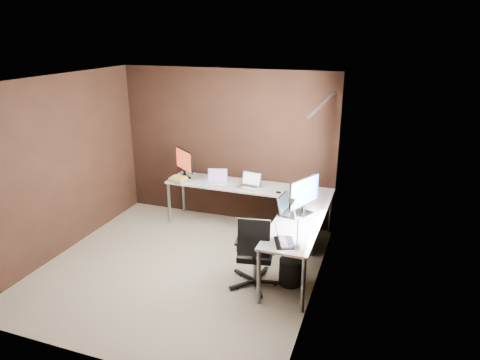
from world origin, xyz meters
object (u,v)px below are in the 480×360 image
drawer_pedestal (302,228)px  monitor_right (304,194)px  laptop_black_big (288,209)px  laptop_black_small (282,240)px  laptop_silver (250,184)px  desk_lamp (294,217)px  book_stack (178,179)px  monitor_left (184,162)px  wastebasket (290,272)px  office_chair (255,265)px  laptop_white (217,180)px

drawer_pedestal → monitor_right: 0.85m
laptop_black_big → laptop_black_small: size_ratio=1.09×
laptop_silver → desk_lamp: desk_lamp is taller
drawer_pedestal → book_stack: size_ratio=1.95×
monitor_right → laptop_black_big: (-0.21, -0.04, -0.23)m
drawer_pedestal → laptop_silver: size_ratio=1.64×
monitor_left → wastebasket: 2.69m
laptop_silver → book_stack: (-1.17, -0.15, -0.01)m
monitor_right → monitor_left: bearing=93.1°
book_stack → desk_lamp: (2.23, -1.53, 0.31)m
office_chair → drawer_pedestal: bearing=63.9°
laptop_white → drawer_pedestal: bearing=-28.3°
laptop_white → laptop_silver: size_ratio=0.99×
laptop_black_small → monitor_right: bearing=-25.4°
drawer_pedestal → laptop_white: bearing=167.9°
monitor_right → wastebasket: size_ratio=1.71×
laptop_black_small → office_chair: 0.63m
laptop_black_small → desk_lamp: 0.33m
wastebasket → laptop_white: bearing=138.9°
monitor_right → laptop_white: 1.75m
laptop_black_big → laptop_white: bearing=66.4°
monitor_left → office_chair: monitor_left is taller
laptop_black_small → wastebasket: (0.05, 0.34, -0.61)m
laptop_white → wastebasket: (1.54, -1.34, -0.61)m
drawer_pedestal → wastebasket: size_ratio=1.79×
monitor_right → laptop_silver: (-1.00, 0.75, -0.24)m
monitor_left → monitor_right: size_ratio=0.82×
laptop_silver → wastebasket: (0.98, -1.33, -0.61)m
drawer_pedestal → monitor_right: monitor_right is taller
laptop_black_big → wastebasket: size_ratio=1.20×
laptop_black_small → office_chair: size_ratio=0.38×
desk_lamp → laptop_black_small: bearing=-176.0°
drawer_pedestal → laptop_black_small: size_ratio=1.63×
monitor_right → desk_lamp: size_ratio=1.03×
drawer_pedestal → monitor_left: size_ratio=1.27×
laptop_white → office_chair: bearing=-69.9°
laptop_black_big → office_chair: 0.91m
desk_lamp → wastebasket: (-0.08, 0.35, -0.91)m
laptop_white → laptop_black_big: laptop_black_big is taller
laptop_silver → wastebasket: bearing=-44.4°
laptop_black_big → office_chair: same height
laptop_silver → laptop_black_big: bearing=-35.7°
laptop_black_big → wastebasket: (0.19, -0.54, -0.62)m
monitor_right → laptop_white: size_ratio=1.58×
drawer_pedestal → office_chair: (-0.34, -1.22, -0.01)m
monitor_right → laptop_black_small: bearing=-160.0°
desk_lamp → wastebasket: bearing=111.0°
laptop_black_small → book_stack: laptop_black_small is taller
laptop_silver → wastebasket: laptop_silver is taller
laptop_black_big → office_chair: size_ratio=0.41×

